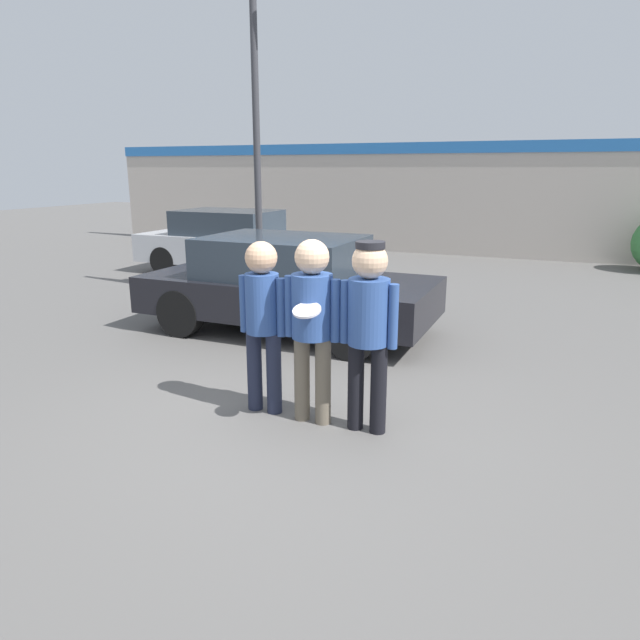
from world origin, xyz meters
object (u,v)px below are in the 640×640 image
(person_middle_with_frisbee, at_px, (312,314))
(parked_car_near, at_px, (287,284))
(person_right, at_px, (369,319))
(person_left, at_px, (263,313))
(street_lamp, at_px, (267,88))
(parked_car_far, at_px, (231,242))

(person_middle_with_frisbee, relative_size, parked_car_near, 0.41)
(person_middle_with_frisbee, relative_size, person_right, 1.00)
(person_left, xyz_separation_m, person_middle_with_frisbee, (0.54, -0.04, 0.05))
(person_middle_with_frisbee, bearing_deg, street_lamp, 122.62)
(person_right, height_order, parked_car_near, person_right)
(person_left, relative_size, parked_car_near, 0.40)
(person_left, height_order, street_lamp, street_lamp)
(person_left, bearing_deg, person_right, -0.88)
(parked_car_near, distance_m, street_lamp, 3.48)
(person_right, distance_m, parked_car_far, 8.59)
(person_middle_with_frisbee, height_order, parked_car_far, person_middle_with_frisbee)
(parked_car_far, bearing_deg, person_right, -49.77)
(person_middle_with_frisbee, bearing_deg, person_right, 2.21)
(person_middle_with_frisbee, bearing_deg, parked_car_near, 120.90)
(person_middle_with_frisbee, distance_m, street_lamp, 5.68)
(parked_car_far, distance_m, street_lamp, 4.38)
(street_lamp, bearing_deg, person_right, -52.36)
(person_left, height_order, parked_car_far, person_left)
(parked_car_far, relative_size, street_lamp, 0.71)
(person_right, bearing_deg, street_lamp, 127.64)
(person_left, xyz_separation_m, parked_car_far, (-4.46, 6.54, -0.29))
(parked_car_near, bearing_deg, street_lamp, 125.54)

